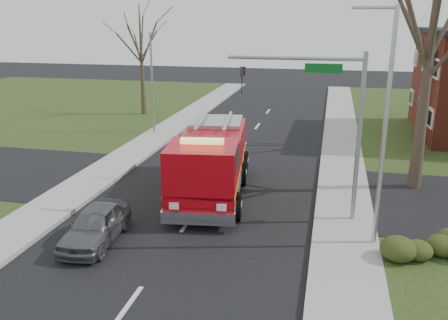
# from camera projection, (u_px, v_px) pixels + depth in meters

# --- Properties ---
(ground) EXTENTS (120.00, 120.00, 0.00)m
(ground) POSITION_uv_depth(u_px,v_px,m) (189.00, 222.00, 19.31)
(ground) COLOR black
(ground) RESTS_ON ground
(sidewalk_right) EXTENTS (2.40, 80.00, 0.15)m
(sidewalk_right) POSITION_uv_depth(u_px,v_px,m) (345.00, 235.00, 17.97)
(sidewalk_right) COLOR gray
(sidewalk_right) RESTS_ON ground
(sidewalk_left) EXTENTS (2.40, 80.00, 0.15)m
(sidewalk_left) POSITION_uv_depth(u_px,v_px,m) (52.00, 207.00, 20.60)
(sidewalk_left) COLOR gray
(sidewalk_left) RESTS_ON ground
(health_center_sign) EXTENTS (0.12, 2.00, 1.40)m
(health_center_sign) POSITION_uv_depth(u_px,v_px,m) (416.00, 140.00, 28.49)
(health_center_sign) COLOR #42110F
(health_center_sign) RESTS_ON ground
(hedge_corner) EXTENTS (2.80, 2.00, 0.90)m
(hedge_corner) POSITION_uv_depth(u_px,v_px,m) (430.00, 242.00, 16.30)
(hedge_corner) COLOR #283312
(hedge_corner) RESTS_ON lawn_right
(bare_tree_near) EXTENTS (6.00, 6.00, 12.00)m
(bare_tree_near) POSITION_uv_depth(u_px,v_px,m) (433.00, 31.00, 20.74)
(bare_tree_near) COLOR #352B1F
(bare_tree_near) RESTS_ON ground
(bare_tree_far) EXTENTS (5.25, 5.25, 10.50)m
(bare_tree_far) POSITION_uv_depth(u_px,v_px,m) (429.00, 43.00, 29.08)
(bare_tree_far) COLOR #352B1F
(bare_tree_far) RESTS_ON ground
(bare_tree_left) EXTENTS (4.50, 4.50, 9.00)m
(bare_tree_left) POSITION_uv_depth(u_px,v_px,m) (141.00, 48.00, 38.48)
(bare_tree_left) COLOR #352B1F
(bare_tree_left) RESTS_ON ground
(traffic_signal_mast) EXTENTS (5.29, 0.18, 6.80)m
(traffic_signal_mast) POSITION_uv_depth(u_px,v_px,m) (327.00, 106.00, 18.23)
(traffic_signal_mast) COLOR gray
(traffic_signal_mast) RESTS_ON ground
(streetlight_pole) EXTENTS (1.48, 0.16, 8.40)m
(streetlight_pole) POSITION_uv_depth(u_px,v_px,m) (384.00, 124.00, 16.00)
(streetlight_pole) COLOR #B7BABF
(streetlight_pole) RESTS_ON ground
(utility_pole_far) EXTENTS (0.14, 0.14, 7.00)m
(utility_pole_far) POSITION_uv_depth(u_px,v_px,m) (152.00, 85.00, 32.80)
(utility_pole_far) COLOR gray
(utility_pole_far) RESTS_ON ground
(fire_engine) EXTENTS (4.10, 8.68, 3.38)m
(fire_engine) POSITION_uv_depth(u_px,v_px,m) (210.00, 163.00, 21.83)
(fire_engine) COLOR #B50811
(fire_engine) RESTS_ON ground
(parked_car_maroon) EXTENTS (1.83, 4.05, 1.35)m
(parked_car_maroon) POSITION_uv_depth(u_px,v_px,m) (96.00, 225.00, 17.42)
(parked_car_maroon) COLOR #54565B
(parked_car_maroon) RESTS_ON ground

